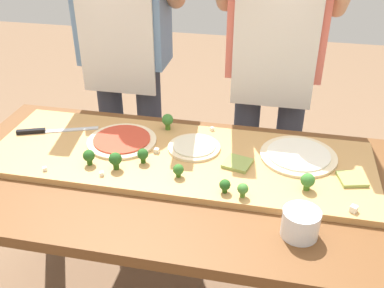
% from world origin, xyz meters
% --- Properties ---
extents(prep_table, '(1.67, 0.82, 0.74)m').
position_xyz_m(prep_table, '(0.00, 0.00, 0.65)').
color(prep_table, brown).
rests_on(prep_table, ground).
extents(cutting_board, '(1.39, 0.47, 0.02)m').
position_xyz_m(cutting_board, '(-0.03, 0.09, 0.76)').
color(cutting_board, tan).
rests_on(cutting_board, prep_table).
extents(chefs_knife, '(0.30, 0.13, 0.02)m').
position_xyz_m(chefs_knife, '(-0.59, 0.15, 0.77)').
color(chefs_knife, '#B7BABF').
rests_on(chefs_knife, cutting_board).
extents(pizza_whole_white_garlic, '(0.28, 0.28, 0.02)m').
position_xyz_m(pizza_whole_white_garlic, '(0.40, 0.17, 0.77)').
color(pizza_whole_white_garlic, beige).
rests_on(pizza_whole_white_garlic, cutting_board).
extents(pizza_whole_cheese_artichoke, '(0.20, 0.20, 0.02)m').
position_xyz_m(pizza_whole_cheese_artichoke, '(0.02, 0.15, 0.77)').
color(pizza_whole_cheese_artichoke, beige).
rests_on(pizza_whole_cheese_artichoke, cutting_board).
extents(pizza_whole_tomato_red, '(0.26, 0.26, 0.02)m').
position_xyz_m(pizza_whole_tomato_red, '(-0.27, 0.14, 0.77)').
color(pizza_whole_tomato_red, beige).
rests_on(pizza_whole_tomato_red, cutting_board).
extents(pizza_slice_center, '(0.11, 0.11, 0.01)m').
position_xyz_m(pizza_slice_center, '(0.19, 0.07, 0.77)').
color(pizza_slice_center, '#899E4C').
rests_on(pizza_slice_center, cutting_board).
extents(pizza_slice_far_right, '(0.10, 0.10, 0.01)m').
position_xyz_m(pizza_slice_far_right, '(0.57, 0.06, 0.77)').
color(pizza_slice_far_right, '#899E4C').
rests_on(pizza_slice_far_right, cutting_board).
extents(broccoli_floret_back_left, '(0.04, 0.04, 0.06)m').
position_xyz_m(broccoli_floret_back_left, '(-0.14, 0.02, 0.80)').
color(broccoli_floret_back_left, '#2C5915').
rests_on(broccoli_floret_back_left, cutting_board).
extents(broccoli_floret_center_left, '(0.04, 0.04, 0.05)m').
position_xyz_m(broccoli_floret_center_left, '(0.00, -0.04, 0.79)').
color(broccoli_floret_center_left, '#366618').
rests_on(broccoli_floret_center_left, cutting_board).
extents(broccoli_floret_back_mid, '(0.04, 0.04, 0.06)m').
position_xyz_m(broccoli_floret_back_mid, '(-0.32, -0.03, 0.80)').
color(broccoli_floret_back_mid, '#2C5915').
rests_on(broccoli_floret_back_mid, cutting_board).
extents(broccoli_floret_center_right, '(0.05, 0.05, 0.06)m').
position_xyz_m(broccoli_floret_center_right, '(0.42, -0.02, 0.80)').
color(broccoli_floret_center_right, '#3F7220').
rests_on(broccoli_floret_center_right, cutting_board).
extents(broccoli_floret_front_left, '(0.04, 0.04, 0.05)m').
position_xyz_m(broccoli_floret_front_left, '(0.17, -0.09, 0.79)').
color(broccoli_floret_front_left, '#2C5915').
rests_on(broccoli_floret_front_left, cutting_board).
extents(broccoli_floret_front_mid, '(0.05, 0.05, 0.07)m').
position_xyz_m(broccoli_floret_front_mid, '(-0.12, 0.27, 0.81)').
color(broccoli_floret_front_mid, '#3F7220').
rests_on(broccoli_floret_front_mid, cutting_board).
extents(broccoli_floret_front_right, '(0.04, 0.04, 0.05)m').
position_xyz_m(broccoli_floret_front_right, '(0.22, -0.11, 0.80)').
color(broccoli_floret_front_right, '#487A23').
rests_on(broccoli_floret_front_right, cutting_board).
extents(broccoli_floret_back_right, '(0.05, 0.05, 0.06)m').
position_xyz_m(broccoli_floret_back_right, '(-0.22, -0.04, 0.81)').
color(broccoli_floret_back_right, '#2C5915').
rests_on(broccoli_floret_back_right, cutting_board).
extents(cheese_crumble_a, '(0.02, 0.02, 0.01)m').
position_xyz_m(cheese_crumble_a, '(-0.26, -0.09, 0.77)').
color(cheese_crumble_a, white).
rests_on(cheese_crumble_a, cutting_board).
extents(cheese_crumble_b, '(0.03, 0.03, 0.02)m').
position_xyz_m(cheese_crumble_b, '(0.56, -0.11, 0.78)').
color(cheese_crumble_b, white).
rests_on(cheese_crumble_b, cutting_board).
extents(cheese_crumble_c, '(0.02, 0.02, 0.02)m').
position_xyz_m(cheese_crumble_c, '(-0.11, 0.09, 0.78)').
color(cheese_crumble_c, silver).
rests_on(cheese_crumble_c, cutting_board).
extents(cheese_crumble_d, '(0.02, 0.02, 0.01)m').
position_xyz_m(cheese_crumble_d, '(-0.46, -0.10, 0.77)').
color(cheese_crumble_d, silver).
rests_on(cheese_crumble_d, cutting_board).
extents(cheese_crumble_e, '(0.02, 0.02, 0.01)m').
position_xyz_m(cheese_crumble_e, '(0.06, 0.30, 0.77)').
color(cheese_crumble_e, white).
rests_on(cheese_crumble_e, cutting_board).
extents(flour_cup, '(0.11, 0.11, 0.08)m').
position_xyz_m(flour_cup, '(0.40, -0.22, 0.78)').
color(flour_cup, white).
rests_on(flour_cup, prep_table).
extents(cook_left, '(0.54, 0.39, 1.67)m').
position_xyz_m(cook_left, '(-0.41, 0.62, 1.00)').
color(cook_left, '#333847').
rests_on(cook_left, ground).
extents(cook_right, '(0.54, 0.39, 1.67)m').
position_xyz_m(cook_right, '(0.27, 0.62, 1.00)').
color(cook_right, '#333847').
rests_on(cook_right, ground).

